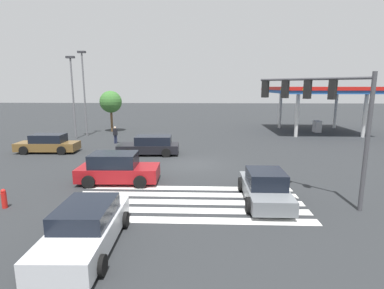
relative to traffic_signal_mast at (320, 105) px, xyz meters
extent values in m
plane|color=#2B2D30|center=(-5.96, 5.96, -4.36)|extent=(153.06, 153.06, 0.00)
cube|color=silver|center=(-5.96, -2.69, -4.36)|extent=(10.56, 0.60, 0.01)
cube|color=silver|center=(-5.96, -1.74, -4.36)|extent=(10.56, 0.60, 0.01)
cube|color=silver|center=(-5.96, -0.79, -4.36)|extent=(10.56, 0.60, 0.01)
cube|color=silver|center=(-5.96, 0.16, -4.36)|extent=(10.56, 0.60, 0.01)
cube|color=silver|center=(-5.96, 1.11, -4.36)|extent=(10.56, 0.60, 0.01)
cylinder|color=#47474C|center=(1.45, -1.45, -1.48)|extent=(0.18, 0.18, 5.76)
cylinder|color=#47474C|center=(-0.39, 0.39, 1.15)|extent=(3.77, 3.77, 0.12)
cube|color=black|center=(0.34, -0.34, 0.68)|extent=(0.40, 0.40, 0.84)
sphere|color=red|center=(0.23, -0.23, 0.68)|extent=(0.16, 0.16, 0.16)
cube|color=black|center=(-0.46, 0.46, 0.68)|extent=(0.40, 0.40, 0.84)
sphere|color=gold|center=(-0.57, 0.57, 0.68)|extent=(0.16, 0.16, 0.16)
cube|color=black|center=(-1.26, 1.26, 0.68)|extent=(0.40, 0.40, 0.84)
sphere|color=green|center=(-1.37, 1.37, 0.68)|extent=(0.16, 0.16, 0.16)
cube|color=black|center=(-2.05, 2.05, 0.68)|extent=(0.40, 0.40, 0.84)
sphere|color=red|center=(-2.17, 2.17, 0.68)|extent=(0.16, 0.16, 0.16)
cube|color=gray|center=(-2.41, -0.56, -3.87)|extent=(1.77, 4.38, 0.60)
cube|color=black|center=(-2.41, -0.72, -3.22)|extent=(1.59, 1.88, 0.70)
cylinder|color=black|center=(-3.31, 0.79, -4.01)|extent=(0.22, 0.70, 0.70)
cylinder|color=black|center=(-1.50, 0.79, -4.01)|extent=(0.22, 0.70, 0.70)
cylinder|color=black|center=(-3.31, -1.92, -4.01)|extent=(0.22, 0.70, 0.70)
cylinder|color=black|center=(-1.51, -1.92, -4.01)|extent=(0.22, 0.70, 0.70)
cube|color=silver|center=(-9.01, -4.84, -3.84)|extent=(1.96, 4.73, 0.72)
cube|color=black|center=(-9.01, -4.69, -3.20)|extent=(1.70, 2.33, 0.55)
cylinder|color=black|center=(-8.03, -6.26, -4.06)|extent=(0.24, 0.61, 0.60)
cylinder|color=black|center=(-9.89, -6.32, -4.06)|extent=(0.24, 0.61, 0.60)
cylinder|color=black|center=(-8.12, -3.37, -4.06)|extent=(0.24, 0.61, 0.60)
cylinder|color=black|center=(-9.98, -3.42, -4.06)|extent=(0.24, 0.61, 0.60)
cube|color=brown|center=(-17.62, 9.29, -3.86)|extent=(4.78, 1.81, 0.64)
cube|color=black|center=(-17.51, 9.29, -3.21)|extent=(2.54, 1.58, 0.65)
cylinder|color=black|center=(-19.06, 8.39, -4.03)|extent=(0.68, 0.24, 0.67)
cylinder|color=black|center=(-19.11, 10.11, -4.03)|extent=(0.68, 0.24, 0.67)
cylinder|color=black|center=(-16.13, 8.47, -4.03)|extent=(0.68, 0.24, 0.67)
cylinder|color=black|center=(-16.18, 10.19, -4.03)|extent=(0.68, 0.24, 0.67)
cube|color=black|center=(-9.45, 8.87, -3.87)|extent=(4.72, 2.08, 0.63)
cube|color=black|center=(-9.05, 8.89, -3.23)|extent=(2.78, 1.80, 0.65)
cylinder|color=black|center=(-10.84, 7.85, -4.03)|extent=(0.68, 0.25, 0.67)
cylinder|color=black|center=(-10.93, 9.75, -4.03)|extent=(0.68, 0.25, 0.67)
cylinder|color=black|center=(-7.97, 7.99, -4.03)|extent=(0.68, 0.25, 0.67)
cylinder|color=black|center=(-8.06, 9.89, -4.03)|extent=(0.68, 0.25, 0.67)
cube|color=maroon|center=(-9.83, 1.95, -3.82)|extent=(4.37, 2.03, 0.72)
cube|color=black|center=(-10.06, 1.94, -3.09)|extent=(2.48, 1.78, 0.73)
cylinder|color=black|center=(-8.52, 2.96, -4.03)|extent=(0.68, 0.24, 0.68)
cylinder|color=black|center=(-8.46, 1.01, -4.03)|extent=(0.68, 0.24, 0.68)
cylinder|color=black|center=(-11.19, 2.88, -4.03)|extent=(0.68, 0.24, 0.68)
cylinder|color=black|center=(-11.14, 0.94, -4.03)|extent=(0.68, 0.24, 0.68)
cube|color=#23519E|center=(7.92, 21.11, 0.26)|extent=(9.83, 9.83, 0.35)
cube|color=red|center=(7.92, 21.11, 0.62)|extent=(10.02, 10.02, 0.36)
cube|color=#B2B2B7|center=(7.92, 21.11, -3.71)|extent=(0.70, 1.10, 1.30)
cylinder|color=silver|center=(4.48, 17.67, -2.14)|extent=(0.36, 0.36, 4.45)
cylinder|color=silver|center=(11.36, 17.67, -2.14)|extent=(0.36, 0.36, 4.45)
cylinder|color=silver|center=(4.48, 24.55, -2.14)|extent=(0.36, 0.36, 4.45)
cylinder|color=silver|center=(11.36, 24.55, -2.14)|extent=(0.36, 0.36, 4.45)
cylinder|color=#232842|center=(-13.26, 13.37, -3.98)|extent=(0.14, 0.14, 0.76)
cylinder|color=#232842|center=(-13.38, 13.25, -3.98)|extent=(0.14, 0.14, 0.76)
cube|color=black|center=(-13.32, 13.31, -3.30)|extent=(0.41, 0.41, 0.61)
sphere|color=beige|center=(-13.32, 13.31, -2.89)|extent=(0.21, 0.21, 0.21)
cylinder|color=slate|center=(-18.08, 15.75, -0.43)|extent=(0.16, 0.16, 7.87)
cube|color=#333338|center=(-18.08, 15.75, 3.60)|extent=(0.80, 0.36, 0.20)
cylinder|color=slate|center=(-17.67, 17.59, -0.09)|extent=(0.16, 0.16, 8.54)
cube|color=#333338|center=(-17.67, 17.59, 4.28)|extent=(0.80, 0.36, 0.20)
cylinder|color=brown|center=(-15.87, 20.64, -3.16)|extent=(0.26, 0.26, 2.40)
sphere|color=#3D7533|center=(-15.87, 20.64, -0.90)|extent=(2.50, 2.50, 2.50)
cylinder|color=red|center=(-13.80, -1.75, -4.01)|extent=(0.22, 0.22, 0.70)
sphere|color=red|center=(-13.80, -1.75, -3.60)|extent=(0.20, 0.20, 0.20)
camera|label=1|loc=(-5.23, -13.66, 0.81)|focal=28.00mm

